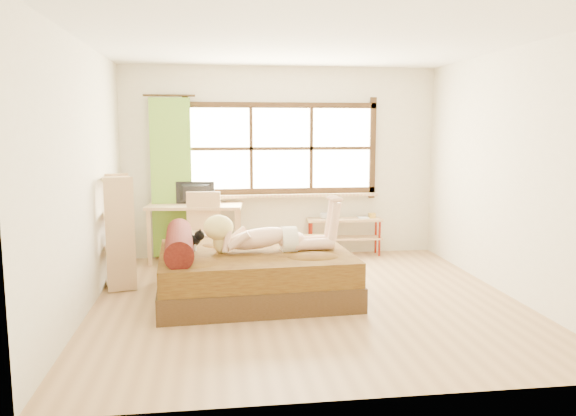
{
  "coord_description": "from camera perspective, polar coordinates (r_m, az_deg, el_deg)",
  "views": [
    {
      "loc": [
        -0.97,
        -5.77,
        1.84
      ],
      "look_at": [
        -0.18,
        0.2,
        0.98
      ],
      "focal_mm": 35.0,
      "sensor_mm": 36.0,
      "label": 1
    }
  ],
  "objects": [
    {
      "name": "floor",
      "position": [
        6.14,
        1.9,
        -9.34
      ],
      "size": [
        4.5,
        4.5,
        0.0
      ],
      "primitive_type": "plane",
      "color": "#9E754C",
      "rests_on": "ground"
    },
    {
      "name": "ceiling",
      "position": [
        5.91,
        2.03,
        16.47
      ],
      "size": [
        4.5,
        4.5,
        0.0
      ],
      "primitive_type": "plane",
      "rotation": [
        3.14,
        0.0,
        0.0
      ],
      "color": "white",
      "rests_on": "wall_back"
    },
    {
      "name": "wall_back",
      "position": [
        8.09,
        -0.69,
        4.65
      ],
      "size": [
        4.5,
        0.0,
        4.5
      ],
      "primitive_type": "plane",
      "rotation": [
        1.57,
        0.0,
        0.0
      ],
      "color": "silver",
      "rests_on": "floor"
    },
    {
      "name": "wall_front",
      "position": [
        3.69,
        7.78,
        0.37
      ],
      "size": [
        4.5,
        0.0,
        4.5
      ],
      "primitive_type": "plane",
      "rotation": [
        -1.57,
        0.0,
        0.0
      ],
      "color": "silver",
      "rests_on": "floor"
    },
    {
      "name": "wall_left",
      "position": [
        5.93,
        -20.04,
        2.88
      ],
      "size": [
        0.0,
        4.5,
        4.5
      ],
      "primitive_type": "plane",
      "rotation": [
        1.57,
        0.0,
        1.57
      ],
      "color": "silver",
      "rests_on": "floor"
    },
    {
      "name": "wall_right",
      "position": [
        6.63,
        21.55,
        3.31
      ],
      "size": [
        0.0,
        4.5,
        4.5
      ],
      "primitive_type": "plane",
      "rotation": [
        1.57,
        0.0,
        -1.57
      ],
      "color": "silver",
      "rests_on": "floor"
    },
    {
      "name": "window",
      "position": [
        8.06,
        -0.67,
        5.77
      ],
      "size": [
        2.8,
        0.16,
        1.46
      ],
      "color": "#FFEDBF",
      "rests_on": "wall_back"
    },
    {
      "name": "curtain",
      "position": [
        7.95,
        -11.76,
        2.98
      ],
      "size": [
        0.55,
        0.1,
        2.2
      ],
      "primitive_type": "cube",
      "color": "#448524",
      "rests_on": "wall_back"
    },
    {
      "name": "bed",
      "position": [
        6.21,
        -3.91,
        -6.46
      ],
      "size": [
        2.15,
        1.76,
        0.78
      ],
      "rotation": [
        0.0,
        0.0,
        0.06
      ],
      "color": "black",
      "rests_on": "floor"
    },
    {
      "name": "woman",
      "position": [
        6.07,
        -2.04,
        -1.54
      ],
      "size": [
        1.46,
        0.49,
        0.62
      ],
      "primitive_type": null,
      "rotation": [
        0.0,
        0.0,
        0.06
      ],
      "color": "#E6B194",
      "rests_on": "bed"
    },
    {
      "name": "kitten",
      "position": [
        6.23,
        -10.17,
        -3.14
      ],
      "size": [
        0.32,
        0.14,
        0.25
      ],
      "primitive_type": null,
      "rotation": [
        0.0,
        0.0,
        0.06
      ],
      "color": "black",
      "rests_on": "bed"
    },
    {
      "name": "desk",
      "position": [
        7.81,
        -9.43,
        -0.42
      ],
      "size": [
        1.34,
        0.72,
        0.8
      ],
      "rotation": [
        0.0,
        0.0,
        -0.11
      ],
      "color": "tan",
      "rests_on": "floor"
    },
    {
      "name": "monitor",
      "position": [
        7.83,
        -9.46,
        1.5
      ],
      "size": [
        0.53,
        0.13,
        0.31
      ],
      "primitive_type": "imported",
      "rotation": [
        0.0,
        0.0,
        3.03
      ],
      "color": "black",
      "rests_on": "desk"
    },
    {
      "name": "chair",
      "position": [
        7.47,
        -8.64,
        -1.85
      ],
      "size": [
        0.49,
        0.49,
        1.0
      ],
      "rotation": [
        0.0,
        0.0,
        -0.11
      ],
      "color": "tan",
      "rests_on": "floor"
    },
    {
      "name": "pipe_shelf",
      "position": [
        8.19,
        5.82,
        -2.06
      ],
      "size": [
        1.09,
        0.31,
        0.61
      ],
      "rotation": [
        0.0,
        0.0,
        -0.04
      ],
      "color": "tan",
      "rests_on": "floor"
    },
    {
      "name": "cup",
      "position": [
        8.09,
        3.69,
        -0.8
      ],
      "size": [
        0.12,
        0.12,
        0.09
      ],
      "primitive_type": "imported",
      "rotation": [
        0.0,
        0.0,
        -0.04
      ],
      "color": "gray",
      "rests_on": "pipe_shelf"
    },
    {
      "name": "book",
      "position": [
        8.21,
        7.12,
        -0.98
      ],
      "size": [
        0.16,
        0.21,
        0.02
      ],
      "primitive_type": "imported",
      "rotation": [
        0.0,
        0.0,
        -0.04
      ],
      "color": "gray",
      "rests_on": "pipe_shelf"
    },
    {
      "name": "bookshelf",
      "position": [
        6.81,
        -16.85,
        -2.23
      ],
      "size": [
        0.44,
        0.62,
        1.29
      ],
      "rotation": [
        0.0,
        0.0,
        0.24
      ],
      "color": "tan",
      "rests_on": "floor"
    }
  ]
}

